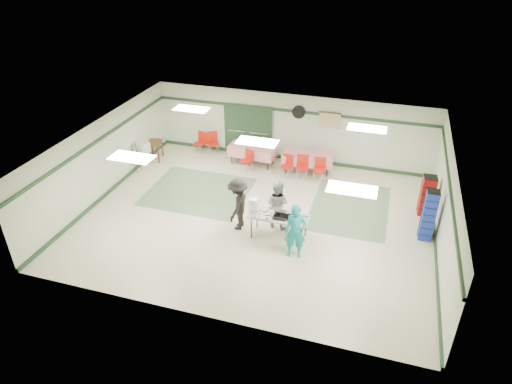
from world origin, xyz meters
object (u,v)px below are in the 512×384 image
(crate_stack_blue_a, at_px, (427,217))
(volunteer_teal, at_px, (295,232))
(serving_table, at_px, (279,217))
(volunteer_grey, at_px, (277,204))
(printer_table, at_px, (155,145))
(chair_c, at_px, (320,167))
(chair_d, at_px, (248,158))
(crate_stack_red, at_px, (427,196))
(chair_a, at_px, (302,164))
(chair_loose_b, at_px, (201,141))
(dining_table_b, at_px, (252,151))
(chair_loose_a, at_px, (213,141))
(dining_table_a, at_px, (308,158))
(chair_b, at_px, (287,163))
(crate_stack_blue_b, at_px, (429,216))
(broom, at_px, (138,157))
(volunteer_dark, at_px, (238,204))
(office_printer, at_px, (142,147))

(crate_stack_blue_a, bearing_deg, volunteer_teal, -148.53)
(serving_table, height_order, volunteer_grey, volunteer_grey)
(printer_table, bearing_deg, chair_c, -12.24)
(chair_d, bearing_deg, crate_stack_red, 13.87)
(volunteer_grey, bearing_deg, chair_c, -91.45)
(crate_stack_blue_a, distance_m, crate_stack_red, 1.21)
(volunteer_teal, xyz_separation_m, printer_table, (-6.73, 4.43, -0.20))
(chair_a, relative_size, chair_loose_b, 0.96)
(dining_table_b, height_order, chair_loose_a, chair_loose_a)
(dining_table_a, height_order, chair_a, chair_a)
(chair_a, xyz_separation_m, chair_b, (-0.57, -0.00, -0.03))
(chair_loose_a, relative_size, crate_stack_red, 0.69)
(volunteer_grey, relative_size, crate_stack_blue_b, 0.97)
(dining_table_a, relative_size, chair_c, 2.17)
(volunteer_grey, bearing_deg, broom, -7.27)
(broom, bearing_deg, serving_table, -16.42)
(chair_loose_a, bearing_deg, chair_loose_b, 160.70)
(volunteer_dark, height_order, chair_loose_a, volunteer_dark)
(dining_table_b, bearing_deg, volunteer_grey, -57.99)
(crate_stack_blue_b, bearing_deg, dining_table_b, 153.30)
(volunteer_dark, distance_m, chair_d, 3.88)
(volunteer_grey, relative_size, chair_a, 1.77)
(serving_table, relative_size, crate_stack_red, 1.30)
(chair_loose_b, bearing_deg, volunteer_grey, -26.23)
(volunteer_dark, xyz_separation_m, crate_stack_blue_b, (5.55, 1.09, -0.03))
(dining_table_a, height_order, chair_loose_b, chair_loose_b)
(volunteer_grey, relative_size, dining_table_a, 0.82)
(crate_stack_blue_b, bearing_deg, chair_a, 148.24)
(crate_stack_red, height_order, printer_table, crate_stack_red)
(printer_table, bearing_deg, chair_loose_b, 20.07)
(crate_stack_blue_b, bearing_deg, dining_table_a, 142.66)
(chair_c, distance_m, office_printer, 6.72)
(volunteer_dark, height_order, office_printer, volunteer_dark)
(volunteer_dark, bearing_deg, dining_table_b, -168.77)
(dining_table_a, bearing_deg, office_printer, -169.32)
(chair_d, bearing_deg, broom, -136.45)
(chair_b, bearing_deg, crate_stack_red, -8.67)
(volunteer_grey, distance_m, chair_loose_a, 5.79)
(chair_c, relative_size, chair_loose_b, 0.96)
(volunteer_grey, relative_size, chair_c, 1.78)
(chair_loose_b, distance_m, printer_table, 1.88)
(volunteer_grey, relative_size, dining_table_b, 0.85)
(dining_table_a, xyz_separation_m, chair_c, (0.56, -0.56, -0.02))
(crate_stack_red, xyz_separation_m, crate_stack_blue_b, (0.00, -1.44, 0.14))
(chair_b, height_order, crate_stack_blue_a, crate_stack_blue_a)
(chair_c, bearing_deg, dining_table_b, 166.41)
(volunteer_teal, height_order, crate_stack_red, volunteer_teal)
(volunteer_teal, xyz_separation_m, chair_loose_a, (-4.73, 5.62, -0.25))
(volunteer_grey, xyz_separation_m, crate_stack_blue_b, (4.44, 0.65, 0.03))
(dining_table_b, distance_m, chair_b, 1.65)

